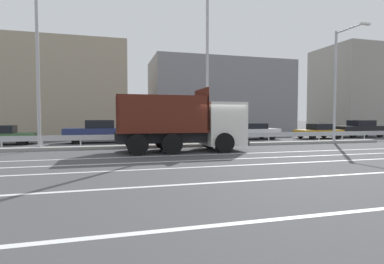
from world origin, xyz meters
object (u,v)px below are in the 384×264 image
object	(u,v)px
street_lamp_1	(36,43)
median_road_sign	(233,125)
dump_truck	(197,127)
parked_car_6	(360,129)
street_lamp_3	(338,80)
parked_car_5	(319,131)
parked_car_3	(186,132)
street_lamp_2	(208,55)
parked_car_1	(3,135)
parked_car_2	(99,132)
parked_car_4	(252,131)

from	to	relation	value
street_lamp_1	median_road_sign	bearing A→B (deg)	0.91
dump_truck	parked_car_6	distance (m)	19.81
street_lamp_3	parked_car_5	bearing A→B (deg)	65.96
parked_car_6	median_road_sign	bearing A→B (deg)	111.88
dump_truck	street_lamp_3	bearing A→B (deg)	102.49
street_lamp_1	parked_car_6	bearing A→B (deg)	10.68
parked_car_5	parked_car_3	bearing A→B (deg)	91.35
dump_truck	street_lamp_2	world-z (taller)	street_lamp_2
parked_car_6	street_lamp_2	bearing A→B (deg)	110.56
street_lamp_2	parked_car_1	world-z (taller)	street_lamp_2
street_lamp_3	parked_car_2	bearing A→B (deg)	163.92
median_road_sign	parked_car_1	size ratio (longest dim) A/B	0.64
street_lamp_3	parked_car_3	bearing A→B (deg)	156.85
parked_car_3	parked_car_5	bearing A→B (deg)	86.50
median_road_sign	street_lamp_3	bearing A→B (deg)	-1.33
street_lamp_2	parked_car_2	size ratio (longest dim) A/B	2.24
parked_car_1	parked_car_5	xyz separation A→B (m)	(24.87, -0.45, -0.00)
dump_truck	parked_car_3	size ratio (longest dim) A/B	1.48
street_lamp_1	parked_car_5	world-z (taller)	street_lamp_1
dump_truck	parked_car_4	distance (m)	10.30
dump_truck	median_road_sign	xyz separation A→B (m)	(3.19, 2.58, 0.05)
street_lamp_3	parked_car_4	world-z (taller)	street_lamp_3
street_lamp_2	parked_car_5	bearing A→B (deg)	20.24
street_lamp_1	parked_car_3	xyz separation A→B (m)	(9.53, 4.34, -5.17)
street_lamp_2	parked_car_4	xyz separation A→B (m)	(5.65, 5.01, -5.09)
street_lamp_2	parked_car_6	bearing A→B (deg)	16.48
parked_car_2	dump_truck	bearing A→B (deg)	-141.98
parked_car_2	parked_car_6	distance (m)	23.76
street_lamp_1	parked_car_5	distance (m)	22.71
median_road_sign	parked_car_1	xyz separation A→B (m)	(-14.84, 4.66, -0.71)
street_lamp_2	street_lamp_3	xyz separation A→B (m)	(9.83, -0.05, -1.21)
street_lamp_1	parked_car_2	xyz separation A→B (m)	(3.01, 4.80, -5.08)
street_lamp_1	parked_car_2	distance (m)	7.62
parked_car_5	street_lamp_1	bearing A→B (deg)	102.57
dump_truck	street_lamp_2	size ratio (longest dim) A/B	0.65
parked_car_2	parked_car_1	bearing A→B (deg)	90.72
street_lamp_1	street_lamp_2	world-z (taller)	street_lamp_1
median_road_sign	street_lamp_3	world-z (taller)	street_lamp_3
parked_car_6	parked_car_3	bearing A→B (deg)	96.43
street_lamp_1	parked_car_6	distance (m)	27.72
parked_car_2	parked_car_3	size ratio (longest dim) A/B	1.01
parked_car_3	parked_car_2	bearing A→B (deg)	-97.81
median_road_sign	dump_truck	bearing A→B (deg)	-141.03
parked_car_1	dump_truck	bearing A→B (deg)	53.52
parked_car_1	parked_car_3	xyz separation A→B (m)	(12.75, -0.50, 0.06)
street_lamp_2	parked_car_6	world-z (taller)	street_lamp_2
parked_car_3	parked_car_1	bearing A→B (deg)	-96.01
street_lamp_2	median_road_sign	bearing A→B (deg)	4.54
dump_truck	street_lamp_3	size ratio (longest dim) A/B	0.86
dump_truck	parked_car_1	bearing A→B (deg)	-121.40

